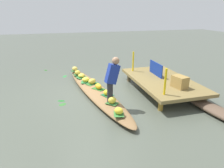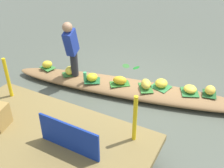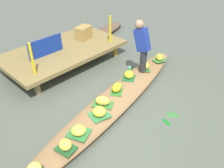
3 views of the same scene
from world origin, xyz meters
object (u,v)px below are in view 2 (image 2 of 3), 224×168
object	(u,v)px
banana_bunch_2	(146,84)
banana_bunch_6	(210,90)
banana_bunch_3	(120,80)
water_bottle	(85,77)
vendor_boat	(128,88)
market_banner	(69,137)
banana_bunch_5	(92,77)
banana_bunch_0	(47,64)
banana_bunch_4	(70,70)
banana_bunch_7	(190,89)
vendor_person	(71,46)
banana_bunch_8	(161,83)

from	to	relation	value
banana_bunch_2	banana_bunch_6	xyz separation A→B (m)	(-1.19, -0.37, -0.00)
banana_bunch_3	water_bottle	world-z (taller)	water_bottle
vendor_boat	water_bottle	bearing A→B (deg)	11.67
water_bottle	market_banner	bearing A→B (deg)	117.16
banana_bunch_5	banana_bunch_6	world-z (taller)	banana_bunch_6
banana_bunch_0	water_bottle	size ratio (longest dim) A/B	1.04
market_banner	banana_bunch_4	bearing A→B (deg)	-53.26
banana_bunch_3	banana_bunch_4	xyz separation A→B (m)	(1.16, 0.14, 0.00)
banana_bunch_7	water_bottle	world-z (taller)	water_bottle
vendor_boat	banana_bunch_4	xyz separation A→B (m)	(1.31, 0.23, 0.21)
vendor_boat	banana_bunch_3	size ratio (longest dim) A/B	18.34
banana_bunch_3	banana_bunch_5	distance (m)	0.59
banana_bunch_3	banana_bunch_7	bearing A→B (deg)	-164.75
banana_bunch_7	market_banner	world-z (taller)	market_banner
vendor_boat	banana_bunch_0	world-z (taller)	banana_bunch_0
banana_bunch_4	market_banner	bearing A→B (deg)	125.65
banana_bunch_4	banana_bunch_6	bearing A→B (deg)	-167.90
banana_bunch_5	vendor_boat	bearing A→B (deg)	-161.61
banana_bunch_0	vendor_person	bearing A→B (deg)	176.75
banana_bunch_3	water_bottle	distance (m)	0.73
banana_bunch_6	banana_bunch_8	size ratio (longest dim) A/B	0.87
banana_bunch_8	vendor_person	distance (m)	1.98
vendor_boat	banana_bunch_0	bearing A→B (deg)	-3.03
banana_bunch_6	banana_bunch_7	world-z (taller)	banana_bunch_6
banana_bunch_2	market_banner	world-z (taller)	market_banner
vendor_boat	banana_bunch_5	world-z (taller)	banana_bunch_5
banana_bunch_8	market_banner	bearing A→B (deg)	78.45
banana_bunch_8	banana_bunch_7	bearing A→B (deg)	-171.94
banana_bunch_0	market_banner	xyz separation A→B (m)	(-2.08, 2.03, 0.34)
banana_bunch_7	banana_bunch_6	bearing A→B (deg)	-163.14
banana_bunch_4	banana_bunch_8	bearing A→B (deg)	-167.64
vendor_person	banana_bunch_8	bearing A→B (deg)	-165.69
banana_bunch_3	banana_bunch_6	bearing A→B (deg)	-164.41
vendor_boat	banana_bunch_2	size ratio (longest dim) A/B	17.89
banana_bunch_3	banana_bunch_4	distance (m)	1.17
banana_bunch_2	banana_bunch_6	distance (m)	1.24
market_banner	banana_bunch_6	bearing A→B (deg)	-117.30
banana_bunch_0	banana_bunch_3	size ratio (longest dim) A/B	0.81
market_banner	vendor_boat	bearing A→B (deg)	-85.30
banana_bunch_5	banana_bunch_7	size ratio (longest dim) A/B	0.91
banana_bunch_3	banana_bunch_5	bearing A→B (deg)	14.72
vendor_boat	banana_bunch_4	size ratio (longest dim) A/B	22.90
banana_bunch_6	banana_bunch_8	bearing A→B (deg)	11.54
banana_bunch_2	water_bottle	distance (m)	1.27
banana_bunch_5	market_banner	distance (m)	2.21
banana_bunch_3	banana_bunch_7	size ratio (longest dim) A/B	1.10
banana_bunch_0	market_banner	distance (m)	2.93
banana_bunch_0	banana_bunch_7	distance (m)	3.19
banana_bunch_3	banana_bunch_5	world-z (taller)	banana_bunch_3
banana_bunch_6	market_banner	xyz separation A→B (m)	(1.43, 2.64, 0.34)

